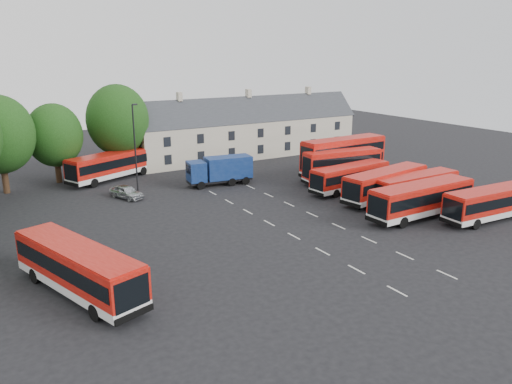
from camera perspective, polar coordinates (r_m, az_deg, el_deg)
ground at (r=45.11m, az=2.88°, el=-4.29°), size 140.00×140.00×0.00m
lane_markings at (r=48.00m, az=4.04°, el=-3.05°), size 5.15×33.80×0.01m
terrace_houses at (r=76.15m, az=-0.86°, el=7.01°), size 35.70×7.13×10.06m
bus_row_a at (r=52.05m, az=25.47°, el=-0.94°), size 11.09×3.09×3.10m
bus_row_b at (r=50.26m, az=18.43°, el=-0.58°), size 11.89×3.01×3.35m
bus_row_c at (r=55.25m, az=17.79°, el=0.71°), size 10.73×2.68×3.02m
bus_row_d at (r=55.16m, az=14.61°, el=1.09°), size 11.81×4.46×3.26m
bus_row_e at (r=57.99m, az=10.73°, el=1.87°), size 10.77×3.49×2.99m
bus_dd_south at (r=61.18m, az=9.80°, el=3.12°), size 10.04×3.39×4.04m
bus_dd_north at (r=64.56m, az=9.95°, el=4.23°), size 12.07×3.22×4.91m
bus_west at (r=34.80m, az=-19.67°, el=-7.93°), size 6.22×12.16×3.36m
bus_north at (r=64.52m, az=-16.11°, el=3.13°), size 12.01×7.30×3.37m
box_truck at (r=59.69m, az=-4.07°, el=2.59°), size 7.92×3.36×3.36m
silver_car at (r=56.10m, az=-14.59°, el=0.02°), size 3.22×4.57×1.44m
lamppost at (r=57.93m, az=-13.66°, el=5.21°), size 0.69×0.36×9.91m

